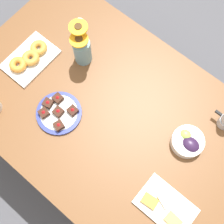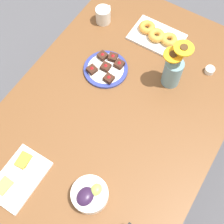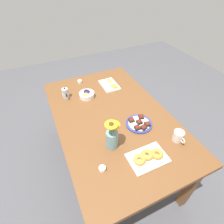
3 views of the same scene
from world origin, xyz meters
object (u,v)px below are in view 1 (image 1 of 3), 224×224
(grape_bowl, at_px, (188,142))
(jam_cup_honey, at_px, (80,23))
(croissant_platter, at_px, (30,58))
(cheese_platter, at_px, (165,206))
(dessert_plate, at_px, (58,112))
(dining_table, at_px, (112,120))
(flower_vase, at_px, (82,49))

(grape_bowl, bearing_deg, jam_cup_honey, -11.52)
(croissant_platter, bearing_deg, grape_bowl, -169.87)
(grape_bowl, xyz_separation_m, cheese_platter, (-0.09, 0.30, -0.02))
(cheese_platter, relative_size, jam_cup_honey, 5.42)
(croissant_platter, bearing_deg, dessert_plate, 159.02)
(dessert_plate, bearing_deg, cheese_platter, 178.43)
(croissant_platter, xyz_separation_m, dessert_plate, (-0.32, 0.12, -0.01))
(dining_table, bearing_deg, cheese_platter, 158.44)
(flower_vase, bearing_deg, cheese_platter, 157.22)
(dining_table, relative_size, grape_bowl, 10.29)
(grape_bowl, height_order, jam_cup_honey, grape_bowl)
(dining_table, bearing_deg, grape_bowl, -162.20)
(dining_table, relative_size, jam_cup_honey, 33.33)
(dining_table, distance_m, grape_bowl, 0.40)
(dining_table, bearing_deg, jam_cup_honey, -31.48)
(cheese_platter, relative_size, croissant_platter, 0.93)
(jam_cup_honey, height_order, flower_vase, flower_vase)
(flower_vase, bearing_deg, dessert_plate, 109.60)
(grape_bowl, height_order, flower_vase, flower_vase)
(grape_bowl, bearing_deg, dining_table, 17.80)
(jam_cup_honey, relative_size, dessert_plate, 0.21)
(croissant_platter, bearing_deg, dining_table, -175.48)
(dessert_plate, distance_m, flower_vase, 0.34)
(jam_cup_honey, bearing_deg, cheese_platter, 153.21)
(jam_cup_honey, xyz_separation_m, flower_vase, (-0.16, 0.15, 0.08))
(grape_bowl, distance_m, croissant_platter, 0.91)
(grape_bowl, xyz_separation_m, dessert_plate, (0.58, 0.28, -0.02))
(dessert_plate, bearing_deg, jam_cup_honey, -59.65)
(cheese_platter, xyz_separation_m, dessert_plate, (0.67, -0.02, 0.00))
(grape_bowl, relative_size, cheese_platter, 0.60)
(grape_bowl, bearing_deg, cheese_platter, 107.33)
(jam_cup_honey, distance_m, dessert_plate, 0.53)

